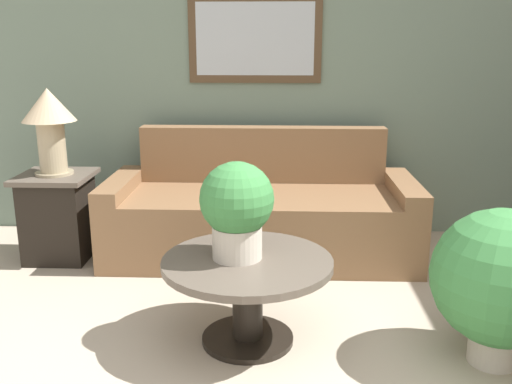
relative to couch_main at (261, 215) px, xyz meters
The scene contains 7 objects.
wall_back 1.24m from the couch_main, 54.51° to the left, with size 7.17×0.09×2.60m.
couch_main is the anchor object (origin of this frame).
coffee_table 1.30m from the couch_main, 91.34° to the right, with size 0.89×0.89×0.47m.
side_table 1.49m from the couch_main, behind, with size 0.51×0.51×0.64m.
table_lamp 1.66m from the couch_main, behind, with size 0.37×0.37×0.61m.
potted_plant_on_table 1.36m from the couch_main, 93.75° to the right, with size 0.38×0.38×0.51m.
potted_plant_floor 1.90m from the couch_main, 50.32° to the right, with size 0.68×0.68×0.80m.
Camera 1 is at (-0.31, -1.55, 1.58)m, focal length 40.00 mm.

